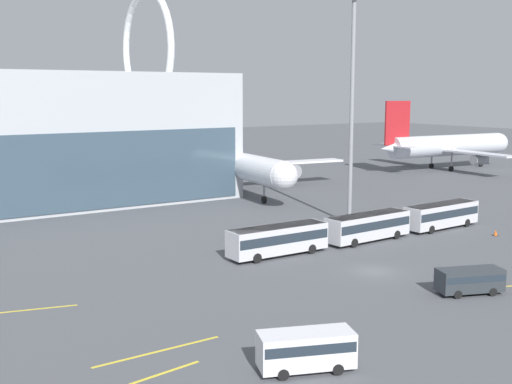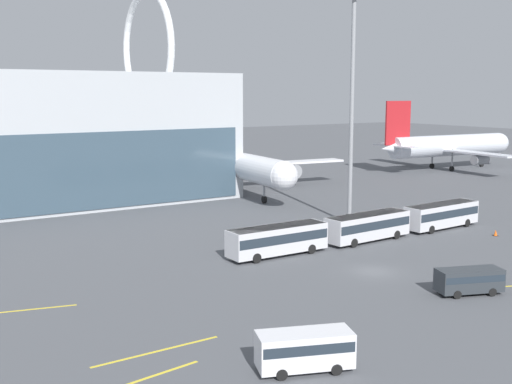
{
  "view_description": "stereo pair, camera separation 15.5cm",
  "coord_description": "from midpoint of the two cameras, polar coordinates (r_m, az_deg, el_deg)",
  "views": [
    {
      "loc": [
        -41.43,
        -43.02,
        16.77
      ],
      "look_at": [
        3.26,
        25.38,
        4.0
      ],
      "focal_mm": 45.0,
      "sensor_mm": 36.0,
      "label": 1
    },
    {
      "loc": [
        -41.3,
        -43.1,
        16.77
      ],
      "look_at": [
        3.26,
        25.38,
        4.0
      ],
      "focal_mm": 45.0,
      "sensor_mm": 36.0,
      "label": 2
    }
  ],
  "objects": [
    {
      "name": "ground_plane",
      "position": [
        62.02,
        10.47,
        -6.96
      ],
      "size": [
        440.0,
        440.0,
        0.0
      ],
      "primitive_type": "plane",
      "color": "#515459"
    },
    {
      "name": "shuttle_bus_0",
      "position": [
        66.31,
        2.0,
        -4.14
      ],
      "size": [
        11.12,
        2.87,
        3.11
      ],
      "rotation": [
        0.0,
        0.0,
        0.0
      ],
      "color": "silver",
      "rests_on": "ground_plane"
    },
    {
      "name": "traffic_cone_0",
      "position": [
        80.77,
        20.58,
        -3.42
      ],
      "size": [
        0.57,
        0.57,
        0.72
      ],
      "color": "black",
      "rests_on": "ground_plane"
    },
    {
      "name": "airliner_at_gate_far",
      "position": [
        109.53,
        -2.61,
        2.62
      ],
      "size": [
        46.71,
        42.62,
        12.86
      ],
      "rotation": [
        0.0,
        0.0,
        -1.68
      ],
      "color": "white",
      "rests_on": "ground_plane"
    },
    {
      "name": "shuttle_bus_2",
      "position": [
        82.66,
        16.22,
        -1.88
      ],
      "size": [
        11.23,
        3.28,
        3.11
      ],
      "rotation": [
        0.0,
        0.0,
        0.05
      ],
      "color": "silver",
      "rests_on": "ground_plane"
    },
    {
      "name": "lane_stripe_1",
      "position": [
        43.63,
        -8.67,
        -13.82
      ],
      "size": [
        9.06,
        0.42,
        0.01
      ],
      "primitive_type": "cube",
      "rotation": [
        0.0,
        0.0,
        0.02
      ],
      "color": "yellow",
      "rests_on": "ground_plane"
    },
    {
      "name": "service_van_crossing",
      "position": [
        40.05,
        4.46,
        -13.66
      ],
      "size": [
        6.22,
        4.11,
        2.44
      ],
      "rotation": [
        0.0,
        0.0,
        -0.36
      ],
      "color": "silver",
      "rests_on": "ground_plane"
    },
    {
      "name": "floodlight_mast",
      "position": [
        82.02,
        8.6,
        8.95
      ],
      "size": [
        2.0,
        2.0,
        28.74
      ],
      "color": "gray",
      "rests_on": "ground_plane"
    },
    {
      "name": "lane_stripe_0",
      "position": [
        40.01,
        -9.67,
        -16.02
      ],
      "size": [
        7.44,
        1.25,
        0.01
      ],
      "primitive_type": "cube",
      "rotation": [
        0.0,
        0.0,
        0.14
      ],
      "color": "yellow",
      "rests_on": "ground_plane"
    },
    {
      "name": "service_van_foreground",
      "position": [
        56.97,
        18.5,
        -7.36
      ],
      "size": [
        5.88,
        3.88,
        2.16
      ],
      "rotation": [
        0.0,
        0.0,
        -0.36
      ],
      "color": "#2D3338",
      "rests_on": "ground_plane"
    },
    {
      "name": "airliner_parked_remote",
      "position": [
        145.32,
        16.47,
        3.98
      ],
      "size": [
        36.34,
        37.74,
        14.97
      ],
      "rotation": [
        0.0,
        0.0,
        6.2
      ],
      "color": "silver",
      "rests_on": "ground_plane"
    },
    {
      "name": "shuttle_bus_1",
      "position": [
        73.82,
        9.96,
        -2.92
      ],
      "size": [
        11.25,
        3.38,
        3.11
      ],
      "rotation": [
        0.0,
        0.0,
        0.06
      ],
      "color": "silver",
      "rests_on": "ground_plane"
    },
    {
      "name": "lane_stripe_5",
      "position": [
        53.76,
        -21.06,
        -9.9
      ],
      "size": [
        9.88,
        2.77,
        0.01
      ],
      "primitive_type": "cube",
      "rotation": [
        0.0,
        0.0,
        -0.25
      ],
      "color": "yellow",
      "rests_on": "ground_plane"
    }
  ]
}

